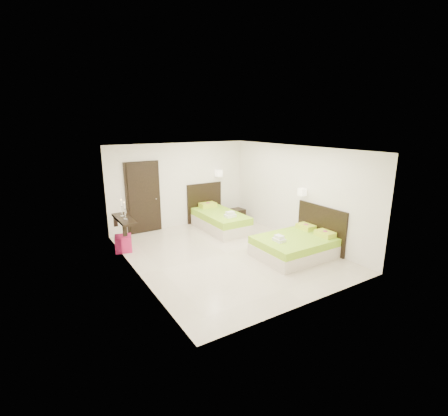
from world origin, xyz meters
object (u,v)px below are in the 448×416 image
bed_single (219,219)px  ottoman (123,243)px  bed_double (297,245)px  nightstand (237,215)px

bed_single → ottoman: (-3.00, -0.27, -0.11)m
bed_single → ottoman: 3.01m
bed_double → ottoman: bearing=144.7°
nightstand → bed_double: bearing=-100.2°
nightstand → bed_single: bearing=-161.2°
nightstand → ottoman: size_ratio=1.14×
ottoman → nightstand: bearing=9.5°
bed_double → ottoman: bed_double is taller
nightstand → ottoman: bearing=-174.4°
bed_double → nightstand: 3.20m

